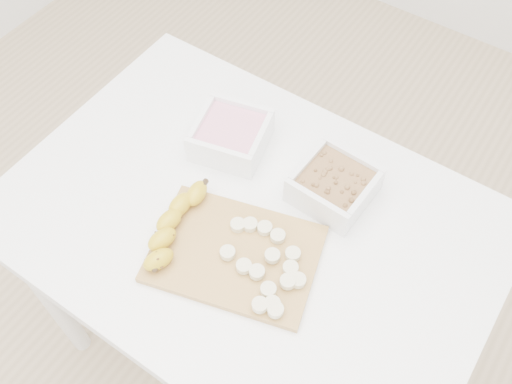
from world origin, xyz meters
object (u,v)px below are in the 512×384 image
Objects in this scene: table at (248,242)px; bowl_granola at (334,185)px; cutting_board at (235,254)px; banana at (174,226)px; bowl_yogurt at (231,135)px.

table is 0.23m from bowl_granola.
cutting_board is 1.48× the size of banana.
bowl_yogurt reaches higher than cutting_board.
bowl_granola is at bearing 2.34° from bowl_yogurt.
bowl_yogurt is (-0.14, 0.14, 0.13)m from table.
cutting_board is (-0.09, -0.23, -0.03)m from bowl_granola.
banana reaches higher than cutting_board.
bowl_yogurt is 0.25m from banana.
bowl_granola reaches higher than banana.
table is at bearing -127.33° from bowl_granola.
bowl_granola reaches higher than cutting_board.
cutting_board is at bearing 12.53° from banana.
cutting_board is at bearing -110.19° from bowl_granola.
bowl_yogurt and bowl_granola have the same top height.
bowl_yogurt is at bearing 126.88° from cutting_board.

